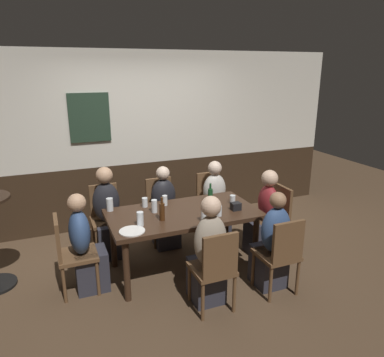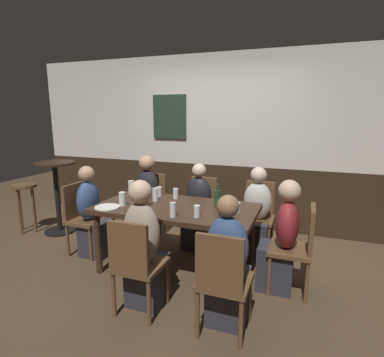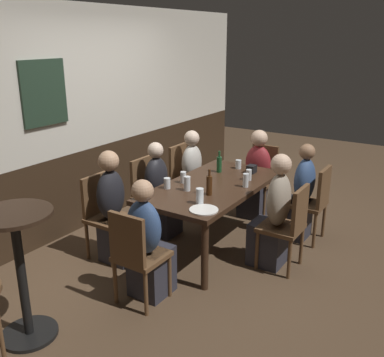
{
  "view_description": "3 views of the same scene",
  "coord_description": "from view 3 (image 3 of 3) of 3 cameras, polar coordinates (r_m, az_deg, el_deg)",
  "views": [
    {
      "loc": [
        -1.39,
        -3.68,
        2.34
      ],
      "look_at": [
        0.16,
        0.12,
        1.09
      ],
      "focal_mm": 34.1,
      "sensor_mm": 36.0,
      "label": 1
    },
    {
      "loc": [
        1.31,
        -2.99,
        1.73
      ],
      "look_at": [
        0.18,
        0.01,
        1.06
      ],
      "focal_mm": 29.27,
      "sensor_mm": 36.0,
      "label": 2
    },
    {
      "loc": [
        -3.82,
        -2.19,
        2.26
      ],
      "look_at": [
        -0.18,
        0.15,
        0.83
      ],
      "focal_mm": 40.89,
      "sensor_mm": 36.0,
      "label": 3
    }
  ],
  "objects": [
    {
      "name": "ground_plane",
      "position": [
        4.95,
        2.55,
        -8.88
      ],
      "size": [
        12.0,
        12.0,
        0.0
      ],
      "primitive_type": "plane",
      "color": "#4C3826"
    },
    {
      "name": "person_right_near",
      "position": [
        5.14,
        13.78,
        -2.64
      ],
      "size": [
        0.34,
        0.37,
        1.12
      ],
      "color": "#2D2D38",
      "rests_on": "ground_plane"
    },
    {
      "name": "tumbler_short",
      "position": [
        4.1,
        1.02,
        -2.44
      ],
      "size": [
        0.07,
        0.07,
        0.15
      ],
      "color": "silver",
      "rests_on": "dining_table"
    },
    {
      "name": "side_bar_table",
      "position": [
        3.56,
        -21.49,
        -10.57
      ],
      "size": [
        0.56,
        0.56,
        1.05
      ],
      "color": "black",
      "rests_on": "ground_plane"
    },
    {
      "name": "wall_back",
      "position": [
        5.5,
        -12.44,
        7.85
      ],
      "size": [
        6.4,
        0.13,
        2.6
      ],
      "color": "#332316",
      "rests_on": "ground_plane"
    },
    {
      "name": "tumbler_water",
      "position": [
        4.23,
        -6.92,
        -1.92
      ],
      "size": [
        0.08,
        0.08,
        0.15
      ],
      "color": "silver",
      "rests_on": "dining_table"
    },
    {
      "name": "chair_right_far",
      "position": [
        5.78,
        -0.99,
        0.55
      ],
      "size": [
        0.4,
        0.4,
        0.88
      ],
      "color": "brown",
      "rests_on": "ground_plane"
    },
    {
      "name": "pint_glass_amber",
      "position": [
        4.52,
        -3.26,
        -0.68
      ],
      "size": [
        0.07,
        0.07,
        0.11
      ],
      "color": "silver",
      "rests_on": "dining_table"
    },
    {
      "name": "dining_table",
      "position": [
        4.68,
        2.66,
        -1.67
      ],
      "size": [
        1.73,
        0.9,
        0.74
      ],
      "color": "#382316",
      "rests_on": "ground_plane"
    },
    {
      "name": "condiment_caddy",
      "position": [
        5.07,
        7.76,
        1.24
      ],
      "size": [
        0.11,
        0.09,
        0.09
      ],
      "primitive_type": "cube",
      "color": "black",
      "rests_on": "dining_table"
    },
    {
      "name": "pint_glass_stout",
      "position": [
        4.68,
        -1.14,
        0.05
      ],
      "size": [
        0.06,
        0.06,
        0.12
      ],
      "color": "silver",
      "rests_on": "dining_table"
    },
    {
      "name": "person_mid_near",
      "position": [
        4.46,
        10.54,
        -5.24
      ],
      "size": [
        0.34,
        0.37,
        1.18
      ],
      "color": "#2D2D38",
      "rests_on": "ground_plane"
    },
    {
      "name": "chair_right_near",
      "position": [
        5.08,
        15.54,
        -2.69
      ],
      "size": [
        0.4,
        0.4,
        0.88
      ],
      "color": "brown",
      "rests_on": "ground_plane"
    },
    {
      "name": "beer_glass_half",
      "position": [
        5.21,
        6.06,
        1.79
      ],
      "size": [
        0.07,
        0.07,
        0.11
      ],
      "color": "silver",
      "rests_on": "dining_table"
    },
    {
      "name": "pint_glass_pale",
      "position": [
        4.44,
        -0.64,
        -0.79
      ],
      "size": [
        0.07,
        0.07,
        0.15
      ],
      "color": "silver",
      "rests_on": "dining_table"
    },
    {
      "name": "beer_glass_tall",
      "position": [
        4.81,
        7.41,
        0.4
      ],
      "size": [
        0.06,
        0.06,
        0.12
      ],
      "color": "silver",
      "rests_on": "dining_table"
    },
    {
      "name": "chair_head_east",
      "position": [
        5.82,
        9.0,
        0.45
      ],
      "size": [
        0.4,
        0.4,
        0.88
      ],
      "color": "brown",
      "rests_on": "ground_plane"
    },
    {
      "name": "chair_mid_near",
      "position": [
        4.41,
        12.48,
        -5.72
      ],
      "size": [
        0.4,
        0.4,
        0.88
      ],
      "color": "brown",
      "rests_on": "ground_plane"
    },
    {
      "name": "chair_left_far",
      "position": [
        4.67,
        -11.45,
        -4.26
      ],
      "size": [
        0.4,
        0.4,
        0.88
      ],
      "color": "brown",
      "rests_on": "ground_plane"
    },
    {
      "name": "plate_white_large",
      "position": [
        3.97,
        1.55,
        -4.1
      ],
      "size": [
        0.27,
        0.27,
        0.01
      ],
      "primitive_type": "cylinder",
      "color": "white",
      "rests_on": "dining_table"
    },
    {
      "name": "chair_mid_far",
      "position": [
        5.2,
        -5.65,
        -1.6
      ],
      "size": [
        0.4,
        0.4,
        0.88
      ],
      "color": "brown",
      "rests_on": "ground_plane"
    },
    {
      "name": "beer_bottle_green",
      "position": [
        5.05,
        3.56,
        1.92
      ],
      "size": [
        0.06,
        0.06,
        0.25
      ],
      "color": "#194723",
      "rests_on": "dining_table"
    },
    {
      "name": "chair_head_west",
      "position": [
        3.79,
        -7.32,
        -9.59
      ],
      "size": [
        0.4,
        0.4,
        0.88
      ],
      "color": "brown",
      "rests_on": "ground_plane"
    },
    {
      "name": "beer_bottle_brown",
      "position": [
        4.32,
        2.26,
        -0.82
      ],
      "size": [
        0.06,
        0.06,
        0.27
      ],
      "color": "#42230F",
      "rests_on": "dining_table"
    },
    {
      "name": "person_mid_far",
      "position": [
        5.12,
        -4.19,
        -2.33
      ],
      "size": [
        0.34,
        0.37,
        1.1
      ],
      "color": "#2D2D38",
      "rests_on": "ground_plane"
    },
    {
      "name": "person_left_far",
      "position": [
        4.56,
        -9.99,
        -4.66
      ],
      "size": [
        0.34,
        0.37,
        1.17
      ],
      "color": "#2D2D38",
      "rests_on": "ground_plane"
    },
    {
      "name": "person_right_far",
      "position": [
        5.71,
        0.38,
        -0.04
      ],
      "size": [
        0.34,
        0.37,
        1.1
      ],
      "color": "#2D2D38",
      "rests_on": "ground_plane"
    },
    {
      "name": "person_head_west",
      "position": [
        3.91,
        -5.75,
        -9.03
      ],
      "size": [
        0.37,
        0.34,
        1.12
      ],
      "color": "#2D2D38",
      "rests_on": "ground_plane"
    },
    {
      "name": "highball_clear",
      "position": [
        4.58,
        7.02,
        -0.32
      ],
      "size": [
        0.06,
        0.06,
        0.15
      ],
      "color": "silver",
      "rests_on": "dining_table"
    },
    {
      "name": "person_head_east",
      "position": [
        5.69,
        8.32,
        -0.16
      ],
      "size": [
        0.37,
        0.34,
        1.12
      ],
      "color": "#2D2D38",
      "rests_on": "ground_plane"
    }
  ]
}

